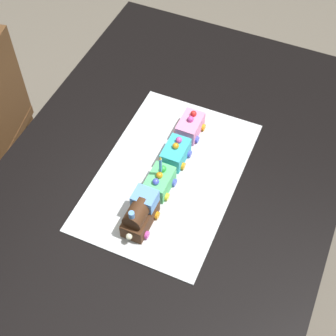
{
  "coord_description": "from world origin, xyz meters",
  "views": [
    {
      "loc": [
        -0.86,
        -0.36,
        1.96
      ],
      "look_at": [
        -0.04,
        0.0,
        0.77
      ],
      "focal_mm": 53.97,
      "sensor_mm": 36.0,
      "label": 1
    }
  ],
  "objects_px": {
    "cake_car_tanker_mint_green": "(160,182)",
    "cake_car_flatbed_turquoise": "(176,153)",
    "cake_locomotive": "(140,213)",
    "cake_car_gondola_bubblegum": "(190,126)",
    "birthday_candle": "(160,164)",
    "dining_table": "(174,186)"
  },
  "relations": [
    {
      "from": "cake_car_tanker_mint_green",
      "to": "cake_car_flatbed_turquoise",
      "type": "bearing_deg",
      "value": 0.0
    },
    {
      "from": "cake_locomotive",
      "to": "cake_car_flatbed_turquoise",
      "type": "height_order",
      "value": "cake_locomotive"
    },
    {
      "from": "cake_car_gondola_bubblegum",
      "to": "birthday_candle",
      "type": "relative_size",
      "value": 1.51
    },
    {
      "from": "birthday_candle",
      "to": "cake_car_tanker_mint_green",
      "type": "bearing_deg",
      "value": 180.0
    },
    {
      "from": "dining_table",
      "to": "cake_locomotive",
      "type": "bearing_deg",
      "value": 178.62
    },
    {
      "from": "cake_car_gondola_bubblegum",
      "to": "dining_table",
      "type": "bearing_deg",
      "value": -177.86
    },
    {
      "from": "dining_table",
      "to": "cake_car_tanker_mint_green",
      "type": "distance_m",
      "value": 0.17
    },
    {
      "from": "cake_car_gondola_bubblegum",
      "to": "birthday_candle",
      "type": "xyz_separation_m",
      "value": [
        -0.23,
        -0.0,
        0.08
      ]
    },
    {
      "from": "dining_table",
      "to": "cake_car_flatbed_turquoise",
      "type": "distance_m",
      "value": 0.14
    },
    {
      "from": "cake_car_flatbed_turquoise",
      "to": "cake_car_gondola_bubblegum",
      "type": "distance_m",
      "value": 0.12
    },
    {
      "from": "cake_locomotive",
      "to": "birthday_candle",
      "type": "relative_size",
      "value": 2.12
    },
    {
      "from": "dining_table",
      "to": "cake_car_gondola_bubblegum",
      "type": "distance_m",
      "value": 0.2
    },
    {
      "from": "cake_car_flatbed_turquoise",
      "to": "birthday_candle",
      "type": "relative_size",
      "value": 1.51
    },
    {
      "from": "cake_car_tanker_mint_green",
      "to": "cake_car_flatbed_turquoise",
      "type": "xyz_separation_m",
      "value": [
        0.12,
        0.0,
        -0.0
      ]
    },
    {
      "from": "cake_locomotive",
      "to": "cake_car_gondola_bubblegum",
      "type": "xyz_separation_m",
      "value": [
        0.37,
        0.0,
        -0.02
      ]
    },
    {
      "from": "cake_car_tanker_mint_green",
      "to": "birthday_candle",
      "type": "relative_size",
      "value": 1.51
    },
    {
      "from": "cake_locomotive",
      "to": "birthday_candle",
      "type": "height_order",
      "value": "birthday_candle"
    },
    {
      "from": "cake_car_flatbed_turquoise",
      "to": "birthday_candle",
      "type": "distance_m",
      "value": 0.13
    },
    {
      "from": "cake_car_tanker_mint_green",
      "to": "birthday_candle",
      "type": "height_order",
      "value": "birthday_candle"
    },
    {
      "from": "dining_table",
      "to": "birthday_candle",
      "type": "bearing_deg",
      "value": 176.41
    },
    {
      "from": "cake_locomotive",
      "to": "cake_car_gondola_bubblegum",
      "type": "bearing_deg",
      "value": 0.0
    },
    {
      "from": "cake_car_flatbed_turquoise",
      "to": "cake_car_gondola_bubblegum",
      "type": "height_order",
      "value": "same"
    }
  ]
}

